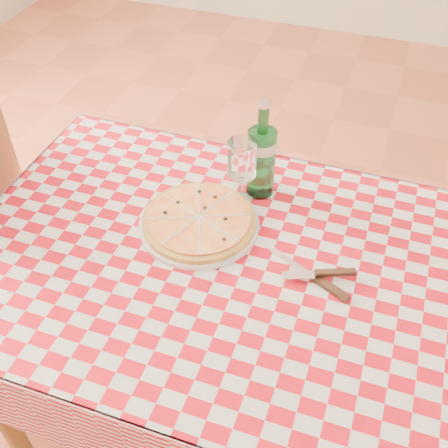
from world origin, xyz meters
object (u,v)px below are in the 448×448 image
object	(u,v)px
dining_table	(224,287)
water_bottle	(262,149)
wine_glass	(242,173)
pizza_plate	(199,220)

from	to	relation	value
dining_table	water_bottle	distance (m)	0.36
wine_glass	water_bottle	bearing A→B (deg)	57.54
water_bottle	wine_glass	world-z (taller)	water_bottle
pizza_plate	wine_glass	size ratio (longest dim) A/B	1.63
pizza_plate	wine_glass	xyz separation A→B (m)	(0.07, 0.13, 0.07)
dining_table	wine_glass	distance (m)	0.29
dining_table	pizza_plate	xyz separation A→B (m)	(-0.10, 0.09, 0.12)
pizza_plate	water_bottle	bearing A→B (deg)	60.01
water_bottle	dining_table	bearing A→B (deg)	-91.56
wine_glass	pizza_plate	bearing A→B (deg)	-118.87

